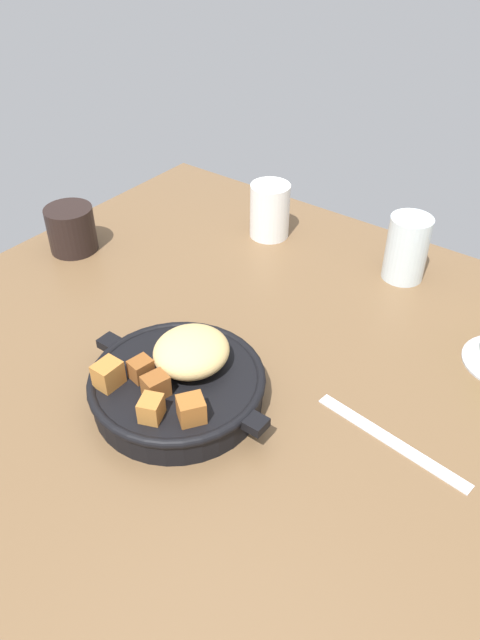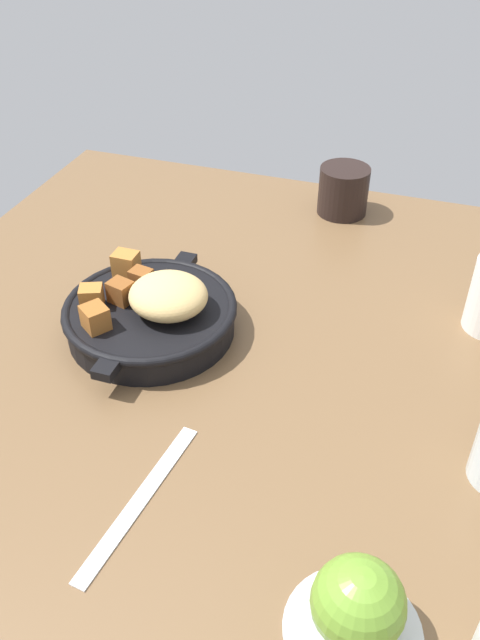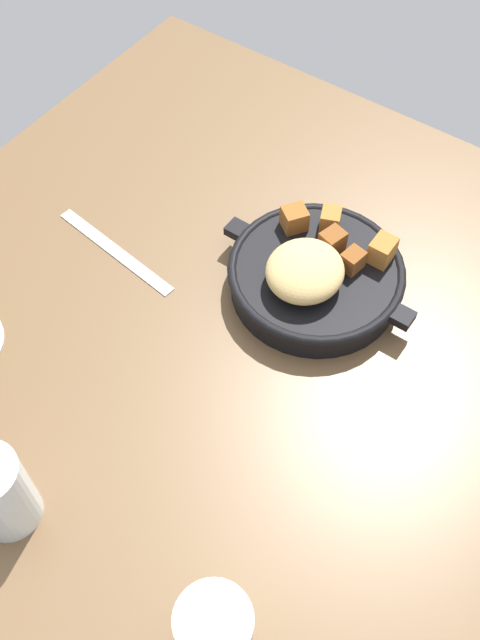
{
  "view_description": "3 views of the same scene",
  "coord_description": "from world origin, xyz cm",
  "px_view_note": "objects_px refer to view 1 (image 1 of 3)",
  "views": [
    {
      "loc": [
        36.44,
        -47.54,
        53.76
      ],
      "look_at": [
        0.77,
        -0.14,
        7.65
      ],
      "focal_mm": 34.1,
      "sensor_mm": 36.0,
      "label": 1
    },
    {
      "loc": [
        56.27,
        21.3,
        51.86
      ],
      "look_at": [
        -2.42,
        1.7,
        3.83
      ],
      "focal_mm": 37.13,
      "sensor_mm": 36.0,
      "label": 2
    },
    {
      "loc": [
        -25.57,
        40.47,
        72.52
      ],
      "look_at": [
        1.78,
        1.53,
        3.53
      ],
      "focal_mm": 41.31,
      "sensor_mm": 36.0,
      "label": 3
    }
  ],
  "objects_px": {
    "butter_knife": "(392,439)",
    "white_creamer_pitcher": "(270,211)",
    "cast_iron_skillet": "(179,381)",
    "coffee_mug_dark": "(71,229)",
    "water_glass_tall": "(407,248)"
  },
  "relations": [
    {
      "from": "white_creamer_pitcher",
      "to": "coffee_mug_dark",
      "type": "xyz_separation_m",
      "value": [
        -0.24,
        -0.24,
        -0.01
      ]
    },
    {
      "from": "water_glass_tall",
      "to": "cast_iron_skillet",
      "type": "bearing_deg",
      "value": -103.62
    },
    {
      "from": "water_glass_tall",
      "to": "coffee_mug_dark",
      "type": "relative_size",
      "value": 1.32
    },
    {
      "from": "cast_iron_skillet",
      "to": "butter_knife",
      "type": "distance_m",
      "value": 0.26
    },
    {
      "from": "cast_iron_skillet",
      "to": "coffee_mug_dark",
      "type": "distance_m",
      "value": 0.41
    },
    {
      "from": "butter_knife",
      "to": "white_creamer_pitcher",
      "type": "xyz_separation_m",
      "value": [
        -0.38,
        0.3,
        0.05
      ]
    },
    {
      "from": "cast_iron_skillet",
      "to": "butter_knife",
      "type": "relative_size",
      "value": 1.3
    },
    {
      "from": "butter_knife",
      "to": "cast_iron_skillet",
      "type": "bearing_deg",
      "value": -150.86
    },
    {
      "from": "cast_iron_skillet",
      "to": "coffee_mug_dark",
      "type": "height_order",
      "value": "cast_iron_skillet"
    },
    {
      "from": "water_glass_tall",
      "to": "coffee_mug_dark",
      "type": "bearing_deg",
      "value": -151.92
    },
    {
      "from": "water_glass_tall",
      "to": "coffee_mug_dark",
      "type": "height_order",
      "value": "water_glass_tall"
    },
    {
      "from": "butter_knife",
      "to": "white_creamer_pitcher",
      "type": "bearing_deg",
      "value": 148.81
    },
    {
      "from": "butter_knife",
      "to": "white_creamer_pitcher",
      "type": "height_order",
      "value": "white_creamer_pitcher"
    },
    {
      "from": "cast_iron_skillet",
      "to": "coffee_mug_dark",
      "type": "xyz_separation_m",
      "value": [
        -0.38,
        0.16,
        0.01
      ]
    },
    {
      "from": "water_glass_tall",
      "to": "coffee_mug_dark",
      "type": "xyz_separation_m",
      "value": [
        -0.48,
        -0.26,
        -0.01
      ]
    }
  ]
}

